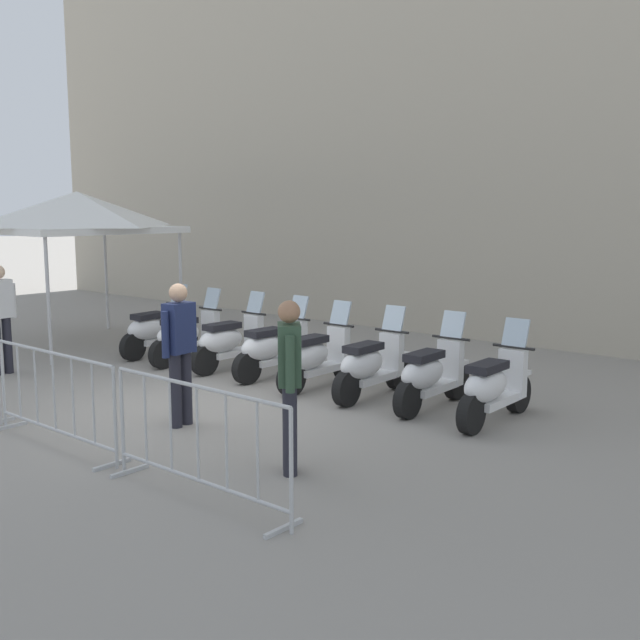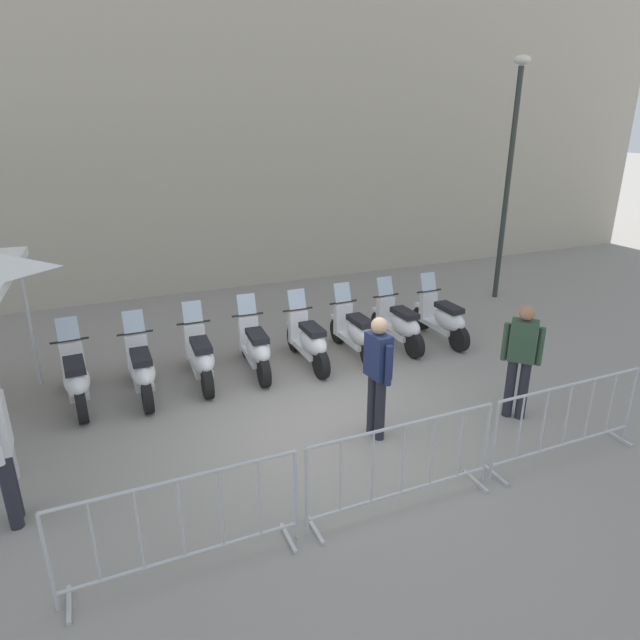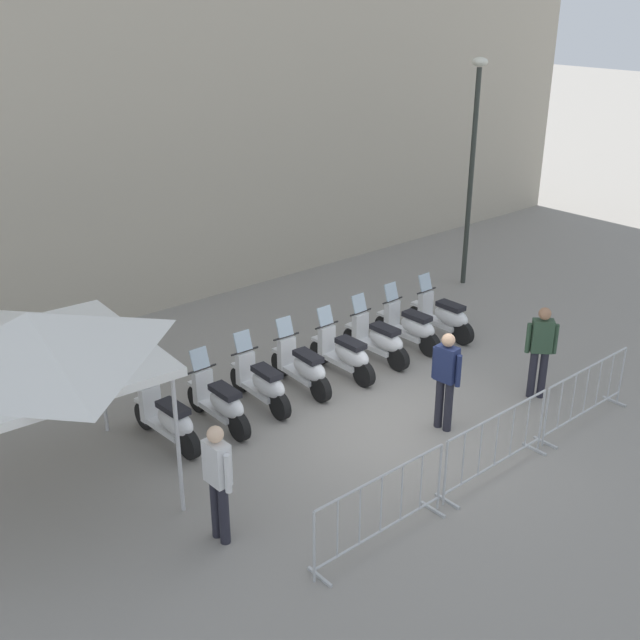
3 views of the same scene
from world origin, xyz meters
The scene contains 16 objects.
ground_plane centered at (0.00, 0.00, 0.00)m, with size 120.00×120.00×0.00m, color gray.
motorcycle_0 centered at (-3.39, 1.84, 0.45)m, with size 0.59×1.72×1.24m.
motorcycle_1 centered at (-2.45, 1.82, 0.45)m, with size 0.56×1.73×1.24m.
motorcycle_2 centered at (-1.52, 1.98, 0.45)m, with size 0.56×1.72×1.24m.
motorcycle_3 centered at (-0.59, 2.05, 0.45)m, with size 0.56×1.72×1.24m.
motorcycle_4 centered at (0.36, 2.02, 0.45)m, with size 0.56×1.73×1.24m.
motorcycle_5 centered at (1.29, 2.12, 0.45)m, with size 0.56×1.73×1.24m.
motorcycle_6 centered at (2.23, 2.22, 0.45)m, with size 0.56×1.73×1.24m.
motorcycle_7 centered at (3.17, 2.20, 0.45)m, with size 0.56×1.73×1.24m.
barrier_segment_0 centered at (-2.28, -2.02, 0.53)m, with size 2.30×0.56×1.07m.
barrier_segment_1 centered at (0.11, -1.88, 0.53)m, with size 2.30×0.56×1.07m.
barrier_segment_2 centered at (2.49, -1.75, 0.53)m, with size 2.30×0.56×1.07m.
street_lamp centered at (5.93, 4.20, 3.28)m, with size 0.36×0.36×5.38m.
officer_near_row_end centered at (2.59, -0.69, 0.98)m, with size 0.43×0.41×1.73m.
officer_mid_plaza centered at (-3.92, -0.68, 0.98)m, with size 0.25×0.55×1.73m.
officer_by_barriers centered at (0.47, -0.45, 0.98)m, with size 0.28×0.54×1.73m.
Camera 2 is at (-2.48, -6.32, 4.11)m, focal length 30.64 mm.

